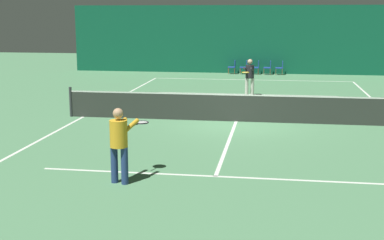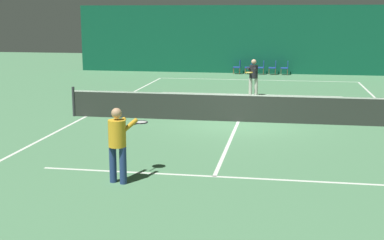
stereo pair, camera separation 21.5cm
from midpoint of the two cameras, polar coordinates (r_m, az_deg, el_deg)
name	(u,v)px [view 1 (the left image)]	position (r m, az deg, el deg)	size (l,w,h in m)	color
ground_plane	(236,121)	(18.43, 4.40, -0.16)	(60.00, 60.00, 0.00)	#4C7F56
backdrop_curtain	(255,40)	(33.38, 6.54, 8.52)	(23.00, 0.12, 4.16)	#0F5138
court_line_baseline_far	(252,80)	(30.17, 6.18, 4.28)	(11.00, 0.10, 0.00)	silver
court_line_service_far	(246,94)	(24.73, 5.57, 2.75)	(8.25, 0.10, 0.00)	silver
court_line_service_near	(216,176)	(12.25, 2.02, -6.02)	(8.25, 0.10, 0.00)	silver
court_line_sideline_left	(83,117)	(19.63, -11.83, 0.34)	(0.10, 23.80, 0.00)	silver
court_line_centre	(236,121)	(18.43, 4.40, -0.15)	(0.10, 12.80, 0.00)	silver
tennis_net	(236,107)	(18.34, 4.42, 1.41)	(12.00, 0.10, 1.07)	#2D332D
player_near	(120,140)	(11.67, -8.23, -2.08)	(0.71, 1.40, 1.67)	navy
player_far	(250,75)	(24.06, 5.90, 4.82)	(0.55, 1.38, 1.66)	beige
courtside_chair_0	(233,66)	(33.02, 4.20, 5.76)	(0.44, 0.44, 0.84)	brown
courtside_chair_1	(245,66)	(32.97, 5.46, 5.73)	(0.44, 0.44, 0.84)	brown
courtside_chair_2	(257,66)	(32.94, 6.71, 5.70)	(0.44, 0.44, 0.84)	brown
courtside_chair_3	(268,67)	(32.92, 7.97, 5.66)	(0.44, 0.44, 0.84)	brown
courtside_chair_4	(280,67)	(32.92, 9.23, 5.63)	(0.44, 0.44, 0.84)	brown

